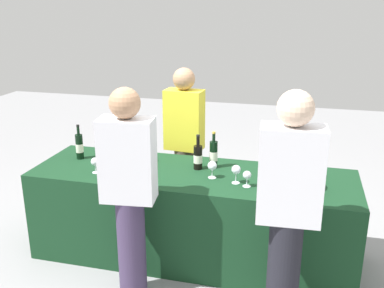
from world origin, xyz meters
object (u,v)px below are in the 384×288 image
Objects in this scene: wine_bottle_6 at (305,167)px; wine_glass_2 at (236,170)px; wine_bottle_3 at (198,157)px; wine_glass_1 at (212,166)px; wine_bottle_5 at (292,162)px; guest_0 at (129,189)px; menu_board at (296,171)px; server_pouring at (184,141)px; ice_bucket at (299,178)px; wine_glass_3 at (247,176)px; wine_bottle_4 at (214,154)px; guest_1 at (288,208)px; wine_glass_0 at (95,162)px; wine_bottle_1 at (120,146)px; wine_bottle_2 at (135,151)px; wine_bottle_0 at (79,146)px.

wine_bottle_6 is 2.06× the size of wine_glass_2.
wine_glass_1 is (0.16, -0.16, -0.01)m from wine_bottle_3.
guest_0 reaches higher than wine_bottle_5.
menu_board is (-0.07, 1.00, -0.43)m from wine_bottle_6.
server_pouring is at bearing 129.95° from wine_glass_2.
wine_bottle_5 is at bearing 29.18° from guest_0.
ice_bucket is (0.68, -0.05, -0.01)m from wine_glass_1.
menu_board is (0.36, 1.24, -0.41)m from wine_glass_3.
guest_1 is at bearing -53.15° from wine_bottle_4.
server_pouring reaches higher than wine_glass_1.
wine_glass_0 is 1.66m from guest_1.
wine_glass_3 is at bearing -100.03° from menu_board.
wine_bottle_6 is (1.62, -0.13, 0.01)m from wine_bottle_1.
wine_glass_2 is (-0.52, -0.20, -0.00)m from wine_bottle_6.
wine_bottle_4 reaches higher than ice_bucket.
wine_glass_2 is 0.09× the size of guest_1.
wine_bottle_2 is at bearing -176.55° from wine_bottle_5.
wine_bottle_2 is 0.19× the size of guest_1.
wine_bottle_4 is at bearing 179.93° from wine_bottle_5.
guest_0 is at bearing -63.18° from wine_bottle_1.
wine_bottle_5 is 2.42× the size of wine_glass_0.
wine_bottle_1 is 0.75m from wine_bottle_3.
wine_glass_3 is at bearing 24.03° from guest_0.
wine_bottle_6 is at bearing -4.62° from wine_bottle_1.
wine_bottle_5 is at bearing 3.45° from wine_bottle_2.
wine_bottle_3 reaches higher than wine_glass_1.
server_pouring is at bearing 116.86° from wine_bottle_3.
guest_0 is (0.42, -0.83, -0.01)m from wine_bottle_1.
wine_bottle_2 is 0.97× the size of wine_bottle_4.
wine_bottle_3 is at bearing -123.60° from menu_board.
ice_bucket is at bearing -5.88° from wine_bottle_0.
wine_bottle_5 is 0.29m from ice_bucket.
wine_bottle_5 is 0.66m from wine_glass_1.
wine_glass_3 is (1.25, 0.03, -0.00)m from wine_glass_0.
wine_bottle_0 is at bearing 170.62° from wine_glass_3.
wine_bottle_0 reaches higher than wine_glass_3.
wine_glass_2 is 0.48m from ice_bucket.
guest_0 is at bearing -144.02° from wine_bottle_5.
menu_board is at bearing -151.41° from server_pouring.
wine_glass_3 is at bearing -171.72° from ice_bucket.
wine_bottle_2 reaches higher than wine_bottle_1.
menu_board is (1.06, 0.46, -0.39)m from server_pouring.
wine_bottle_5 is (0.65, -0.00, -0.01)m from wine_bottle_4.
ice_bucket is at bearing 151.48° from server_pouring.
wine_glass_0 is (-0.92, -0.36, -0.03)m from wine_bottle_4.
wine_bottle_0 is 1.25m from wine_glass_1.
wine_glass_0 is 0.09× the size of server_pouring.
guest_1 reaches higher than wine_bottle_2.
wine_glass_2 is (0.92, -0.21, -0.00)m from wine_bottle_2.
wine_bottle_0 is 1.05× the size of wine_bottle_1.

